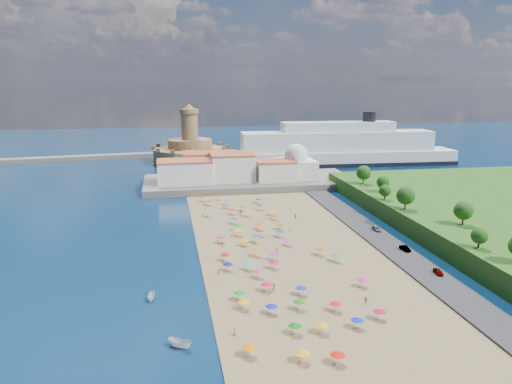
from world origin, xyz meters
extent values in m
plane|color=#071938|center=(0.00, 0.00, 0.00)|extent=(700.00, 700.00, 0.00)
cube|color=#59544C|center=(10.00, 73.00, 1.50)|extent=(90.00, 36.00, 3.00)
cube|color=#59544C|center=(-12.00, 108.00, 1.20)|extent=(18.00, 70.00, 2.40)
cube|color=#59544C|center=(-110.00, 153.00, 1.30)|extent=(199.03, 34.77, 2.60)
cube|color=silver|center=(-18.00, 69.00, 7.50)|extent=(22.00, 14.00, 9.00)
cube|color=silver|center=(2.00, 71.00, 8.50)|extent=(18.00, 16.00, 11.00)
cube|color=silver|center=(20.00, 67.00, 7.00)|extent=(16.00, 12.00, 8.00)
cube|color=silver|center=(-6.00, 83.00, 8.00)|extent=(24.00, 14.00, 10.00)
cube|color=silver|center=(30.00, 71.00, 7.00)|extent=(16.00, 16.00, 8.00)
sphere|color=silver|center=(30.00, 71.00, 13.00)|extent=(10.00, 10.00, 10.00)
cylinder|color=silver|center=(30.00, 71.00, 16.80)|extent=(1.20, 1.20, 1.60)
cylinder|color=#936F49|center=(-12.00, 138.00, 4.00)|extent=(40.00, 40.00, 8.00)
cylinder|color=#936F49|center=(-12.00, 138.00, 10.50)|extent=(24.00, 24.00, 5.00)
cylinder|color=#936F49|center=(-12.00, 138.00, 20.00)|extent=(9.00, 9.00, 14.00)
cylinder|color=#936F49|center=(-12.00, 138.00, 28.20)|extent=(10.40, 10.40, 2.40)
cone|color=#936F49|center=(-12.00, 138.00, 30.90)|extent=(6.00, 6.00, 3.00)
cube|color=black|center=(65.00, 116.86, 1.04)|extent=(129.93, 24.61, 2.08)
cube|color=silver|center=(65.00, 116.86, 3.85)|extent=(128.92, 24.17, 7.69)
cube|color=silver|center=(65.00, 116.86, 12.82)|extent=(103.15, 19.68, 10.26)
cube|color=silver|center=(65.00, 116.86, 20.52)|extent=(60.29, 14.47, 5.13)
cylinder|color=black|center=(82.09, 116.14, 25.65)|extent=(6.84, 6.84, 5.13)
cylinder|color=gray|center=(-4.15, 39.04, 1.25)|extent=(0.07, 0.07, 2.00)
cone|color=#116FA0|center=(-4.15, 39.04, 2.15)|extent=(2.50, 2.50, 0.60)
cylinder|color=gray|center=(-11.78, -17.50, 1.25)|extent=(0.07, 0.07, 2.00)
cone|color=#A6170D|center=(-11.78, -17.50, 2.15)|extent=(2.50, 2.50, 0.60)
cylinder|color=gray|center=(-6.37, -48.19, 1.25)|extent=(0.07, 0.07, 2.00)
cone|color=navy|center=(-6.37, -48.19, 2.15)|extent=(2.50, 2.50, 0.60)
cylinder|color=gray|center=(-11.35, -45.19, 1.25)|extent=(0.07, 0.07, 2.00)
cone|color=gold|center=(-11.35, -45.19, 2.15)|extent=(2.50, 2.50, 0.60)
cylinder|color=gray|center=(7.40, 39.41, 1.25)|extent=(0.07, 0.07, 2.00)
cone|color=navy|center=(7.40, 39.41, 2.15)|extent=(2.50, 2.50, 0.60)
cylinder|color=gray|center=(1.68, -40.73, 1.25)|extent=(0.07, 0.07, 2.00)
cone|color=navy|center=(1.68, -40.73, 2.15)|extent=(2.50, 2.50, 0.60)
cylinder|color=gray|center=(6.17, -1.13, 1.25)|extent=(0.07, 0.07, 2.00)
cone|color=#0D5E78|center=(6.17, -1.13, 2.15)|extent=(2.50, 2.50, 0.60)
cylinder|color=gray|center=(-4.98, -65.64, 1.25)|extent=(0.07, 0.07, 2.00)
cone|color=#FFA20D|center=(-4.98, -65.64, 2.15)|extent=(2.50, 2.50, 0.60)
cylinder|color=gray|center=(-10.58, 39.53, 1.25)|extent=(0.07, 0.07, 2.00)
cone|color=#7F4B0B|center=(-10.58, 39.53, 2.15)|extent=(2.50, 2.50, 0.60)
cylinder|color=gray|center=(6.41, 29.66, 1.25)|extent=(0.07, 0.07, 2.00)
cone|color=#187B15|center=(6.41, 29.66, 2.15)|extent=(2.50, 2.50, 0.60)
cylinder|color=gray|center=(-11.60, -40.87, 1.25)|extent=(0.07, 0.07, 2.00)
cone|color=#167F1B|center=(-11.60, -40.87, 2.15)|extent=(2.50, 2.50, 0.60)
cylinder|color=gray|center=(0.51, -19.22, 1.25)|extent=(0.07, 0.07, 2.00)
cone|color=#B92771|center=(0.51, -19.22, 2.15)|extent=(2.50, 2.50, 0.60)
cylinder|color=gray|center=(-0.54, -47.29, 1.25)|extent=(0.07, 0.07, 2.00)
cone|color=#176F13|center=(-0.54, -47.29, 2.15)|extent=(2.50, 2.50, 0.60)
cylinder|color=gray|center=(-3.34, -15.70, 1.25)|extent=(0.07, 0.07, 2.00)
cone|color=#9F7C0E|center=(-3.34, -15.70, 2.15)|extent=(2.50, 2.50, 0.60)
cylinder|color=gray|center=(8.04, 6.00, 1.25)|extent=(0.07, 0.07, 2.00)
cone|color=#9E4F0E|center=(8.04, 6.00, 2.15)|extent=(2.50, 2.50, 0.60)
cylinder|color=gray|center=(-4.84, 34.29, 1.25)|extent=(0.07, 0.07, 2.00)
cone|color=#C62A63|center=(-4.84, 34.29, 2.15)|extent=(2.50, 2.50, 0.60)
cylinder|color=gray|center=(-1.57, -4.70, 1.25)|extent=(0.07, 0.07, 2.00)
cone|color=#0D7F7C|center=(-1.57, -4.70, 2.15)|extent=(2.50, 2.50, 0.60)
cylinder|color=gray|center=(-13.20, -62.41, 1.25)|extent=(0.07, 0.07, 2.00)
cone|color=orange|center=(-13.20, -62.41, 2.15)|extent=(2.50, 2.50, 0.60)
cylinder|color=gray|center=(-5.12, -7.21, 1.25)|extent=(0.07, 0.07, 2.00)
cone|color=orange|center=(-5.12, -7.21, 2.15)|extent=(2.50, 2.50, 0.60)
cylinder|color=gray|center=(-11.10, -3.30, 1.25)|extent=(0.07, 0.07, 2.00)
cone|color=#982066|center=(-11.10, -3.30, 2.15)|extent=(2.50, 2.50, 0.60)
cylinder|color=gray|center=(-7.00, -24.86, 1.25)|extent=(0.07, 0.07, 2.00)
cone|color=teal|center=(-7.00, -24.86, 2.15)|extent=(2.50, 2.50, 0.60)
cylinder|color=gray|center=(-4.91, 14.74, 1.25)|extent=(0.07, 0.07, 2.00)
cone|color=#0D44AA|center=(-4.91, 14.74, 2.15)|extent=(2.50, 2.50, 0.60)
cylinder|color=gray|center=(6.78, -9.11, 1.25)|extent=(0.07, 0.07, 2.00)
cone|color=#BB28A3|center=(6.78, -9.11, 2.15)|extent=(2.50, 2.50, 0.60)
cylinder|color=gray|center=(-4.96, 7.34, 1.25)|extent=(0.07, 0.07, 2.00)
cone|color=#15762B|center=(-4.96, 7.34, 2.15)|extent=(2.50, 2.50, 0.60)
cylinder|color=gray|center=(-5.53, -29.88, 1.25)|extent=(0.07, 0.07, 2.00)
cone|color=#B22679|center=(-5.53, -29.88, 2.15)|extent=(2.50, 2.50, 0.60)
cylinder|color=gray|center=(-6.61, 47.81, 1.25)|extent=(0.07, 0.07, 2.00)
cone|color=#865A0C|center=(-6.61, 47.81, 2.15)|extent=(2.50, 2.50, 0.60)
cylinder|color=gray|center=(-12.53, 24.56, 1.25)|extent=(0.07, 0.07, 2.00)
cone|color=teal|center=(-12.53, 24.56, 2.15)|extent=(2.50, 2.50, 0.60)
cylinder|color=gray|center=(0.66, 0.69, 1.25)|extent=(0.07, 0.07, 2.00)
cone|color=maroon|center=(0.66, 0.69, 2.15)|extent=(2.50, 2.50, 0.60)
cylinder|color=gray|center=(-3.82, -56.63, 1.25)|extent=(0.07, 0.07, 2.00)
cone|color=#136311|center=(-3.82, -56.63, 2.15)|extent=(2.50, 2.50, 0.60)
cylinder|color=gray|center=(-11.88, -24.34, 1.25)|extent=(0.07, 0.07, 2.00)
cone|color=#120B96|center=(-11.88, -24.34, 2.15)|extent=(2.50, 2.50, 0.60)
cylinder|color=gray|center=(13.03, -17.86, 1.25)|extent=(0.07, 0.07, 2.00)
cone|color=#99540D|center=(13.03, -17.86, 2.15)|extent=(2.50, 2.50, 0.60)
cylinder|color=gray|center=(0.42, -67.22, 1.25)|extent=(0.07, 0.07, 2.00)
cone|color=red|center=(0.42, -67.22, 2.15)|extent=(2.50, 2.50, 0.60)
cylinder|color=gray|center=(13.42, -54.09, 1.25)|extent=(0.07, 0.07, 2.00)
cone|color=#B30E37|center=(13.42, -54.09, 2.15)|extent=(2.50, 2.50, 0.60)
cylinder|color=gray|center=(-0.87, -24.81, 1.25)|extent=(0.07, 0.07, 2.00)
cone|color=#C40F4D|center=(-0.87, -24.81, 2.15)|extent=(2.50, 2.50, 0.60)
cylinder|color=gray|center=(0.99, -57.23, 1.25)|extent=(0.07, 0.07, 2.00)
cone|color=#E0A20C|center=(0.99, -57.23, 2.15)|extent=(2.50, 2.50, 0.60)
cylinder|color=gray|center=(15.61, -23.11, 1.25)|extent=(0.07, 0.07, 2.00)
cone|color=#0D806F|center=(15.61, -23.11, 2.15)|extent=(2.50, 2.50, 0.60)
cylinder|color=gray|center=(8.68, 17.23, 1.25)|extent=(0.07, 0.07, 2.00)
cone|color=#DC5709|center=(8.68, 17.23, 2.15)|extent=(2.50, 2.50, 0.60)
cylinder|color=gray|center=(0.62, 22.44, 1.25)|extent=(0.07, 0.07, 2.00)
cone|color=orange|center=(0.62, 22.44, 2.15)|extent=(2.50, 2.50, 0.60)
cylinder|color=gray|center=(8.93, 22.42, 1.25)|extent=(0.07, 0.07, 2.00)
cone|color=orange|center=(8.93, 22.42, 2.15)|extent=(2.50, 2.50, 0.60)
cylinder|color=gray|center=(16.13, -39.03, 1.25)|extent=(0.07, 0.07, 2.00)
cone|color=#A9246F|center=(16.13, -39.03, 2.15)|extent=(2.50, 2.50, 0.60)
cylinder|color=gray|center=(6.36, -49.41, 1.25)|extent=(0.07, 0.07, 2.00)
cone|color=red|center=(6.36, -49.41, 2.15)|extent=(2.50, 2.50, 0.60)
cylinder|color=gray|center=(-5.18, -37.58, 1.25)|extent=(0.07, 0.07, 2.00)
cone|color=red|center=(-5.18, -37.58, 2.15)|extent=(2.50, 2.50, 0.60)
cylinder|color=gray|center=(0.32, 29.73, 1.25)|extent=(0.07, 0.07, 2.00)
cone|color=#167E25|center=(0.32, 29.73, 2.15)|extent=(2.50, 2.50, 0.60)
cylinder|color=gray|center=(-5.56, 2.15, 1.25)|extent=(0.07, 0.07, 2.00)
cone|color=#FFB10D|center=(-5.56, 2.15, 2.15)|extent=(2.50, 2.50, 0.60)
cylinder|color=gray|center=(1.63, 7.36, 1.25)|extent=(0.07, 0.07, 2.00)
cone|color=#E03E09|center=(1.63, 7.36, 2.15)|extent=(2.50, 2.50, 0.60)
cylinder|color=gray|center=(-4.00, 26.16, 1.25)|extent=(0.07, 0.07, 2.00)
cone|color=red|center=(-4.00, 26.16, 2.15)|extent=(2.50, 2.50, 0.60)
cylinder|color=gray|center=(7.98, -56.59, 1.25)|extent=(0.07, 0.07, 2.00)
cone|color=#0E1EB7|center=(7.98, -56.59, 2.15)|extent=(2.50, 2.50, 0.60)
cylinder|color=gray|center=(-12.43, 46.36, 1.25)|extent=(0.07, 0.07, 2.00)
cone|color=#F6290A|center=(-12.43, 46.36, 2.15)|extent=(2.50, 2.50, 0.60)
imported|color=tan|center=(13.46, -47.39, 1.17)|extent=(0.98, 1.14, 1.84)
imported|color=tan|center=(15.75, 17.15, 1.18)|extent=(1.80, 1.26, 1.87)
imported|color=tan|center=(5.56, 38.21, 1.19)|extent=(1.39, 1.31, 1.89)
imported|color=tan|center=(-11.18, -7.57, 1.10)|extent=(1.04, 1.03, 1.69)
imported|color=tan|center=(-14.18, 23.79, 1.11)|extent=(1.26, 0.97, 1.72)
imported|color=tan|center=(-3.51, -37.39, 1.15)|extent=(1.18, 1.73, 1.79)
imported|color=tan|center=(-12.61, 38.58, 1.10)|extent=(0.75, 1.08, 1.70)
imported|color=tan|center=(-1.22, 25.20, 1.18)|extent=(0.78, 0.96, 1.87)
imported|color=tan|center=(-14.55, -55.13, 1.14)|extent=(0.93, 0.66, 1.79)
imported|color=tan|center=(10.26, 2.72, 1.05)|extent=(0.67, 0.54, 1.59)
imported|color=tan|center=(-14.42, -26.32, 1.08)|extent=(0.46, 0.64, 1.66)
imported|color=tan|center=(2.37, -14.69, 1.20)|extent=(1.10, 0.97, 1.89)
imported|color=white|center=(-24.32, -57.34, 0.88)|extent=(4.72, 4.07, 1.77)
imported|color=white|center=(-29.61, -37.00, 0.73)|extent=(1.84, 3.90, 1.45)
imported|color=gray|center=(36.00, -1.48, 1.33)|extent=(1.85, 4.36, 1.25)
imported|color=gray|center=(36.00, -19.70, 1.34)|extent=(1.84, 4.01, 1.27)
imported|color=gray|center=(36.00, -36.20, 1.32)|extent=(1.99, 3.81, 1.24)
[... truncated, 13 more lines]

